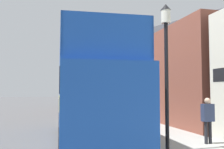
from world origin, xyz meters
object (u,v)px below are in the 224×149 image
object	(u,v)px
parked_car_ahead_of_bus	(81,112)
lamp_post_second	(115,75)
tour_bus	(89,97)
lamp_post_nearest	(166,49)
pedestrian_third	(208,116)

from	to	relation	value
parked_car_ahead_of_bus	lamp_post_second	bearing A→B (deg)	-53.23
tour_bus	lamp_post_nearest	bearing A→B (deg)	-50.56
parked_car_ahead_of_bus	pedestrian_third	bearing A→B (deg)	-69.32
tour_bus	parked_car_ahead_of_bus	size ratio (longest dim) A/B	2.32
tour_bus	parked_car_ahead_of_bus	world-z (taller)	tour_bus
tour_bus	lamp_post_nearest	distance (m)	4.02
pedestrian_third	lamp_post_nearest	distance (m)	3.23
parked_car_ahead_of_bus	pedestrian_third	world-z (taller)	pedestrian_third
tour_bus	pedestrian_third	distance (m)	4.82
parked_car_ahead_of_bus	lamp_post_nearest	size ratio (longest dim) A/B	0.83
parked_car_ahead_of_bus	pedestrian_third	size ratio (longest dim) A/B	2.38
parked_car_ahead_of_bus	lamp_post_nearest	xyz separation A→B (m)	(1.55, -10.11, 2.92)
parked_car_ahead_of_bus	lamp_post_nearest	bearing A→B (deg)	-81.66
parked_car_ahead_of_bus	pedestrian_third	xyz separation A→B (m)	(3.61, -9.38, 0.54)
tour_bus	pedestrian_third	size ratio (longest dim) A/B	5.52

